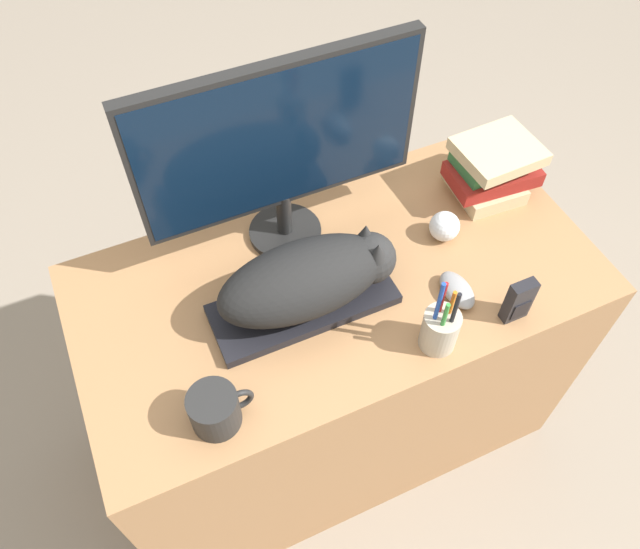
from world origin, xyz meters
name	(u,v)px	position (x,y,z in m)	size (l,w,h in m)	color
ground_plane	(376,506)	(0.00, 0.00, 0.00)	(12.00, 12.00, 0.00)	gray
desk	(335,361)	(0.00, 0.31, 0.39)	(1.21, 0.62, 0.78)	#9E7047
keyboard	(304,304)	(-0.10, 0.27, 0.79)	(0.41, 0.16, 0.02)	black
cat	(312,277)	(-0.08, 0.27, 0.88)	(0.40, 0.18, 0.16)	black
monitor	(280,145)	(-0.06, 0.48, 1.06)	(0.62, 0.17, 0.48)	black
computer_mouse	(457,290)	(0.22, 0.16, 0.80)	(0.06, 0.11, 0.04)	gray
coffee_mug	(216,409)	(-0.36, 0.10, 0.82)	(0.13, 0.10, 0.09)	black
pen_cup	(440,329)	(0.12, 0.07, 0.83)	(0.08, 0.08, 0.22)	#B2A893
baseball	(444,226)	(0.28, 0.32, 0.81)	(0.07, 0.07, 0.07)	silver
phone	(519,301)	(0.31, 0.06, 0.84)	(0.06, 0.03, 0.12)	black
book_stack	(492,168)	(0.47, 0.41, 0.85)	(0.23, 0.18, 0.15)	#C6B284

